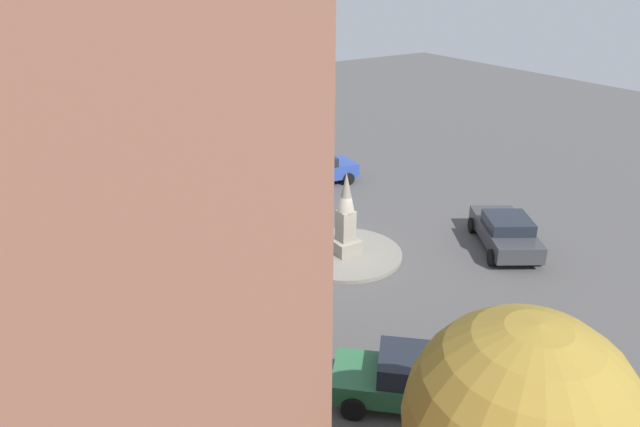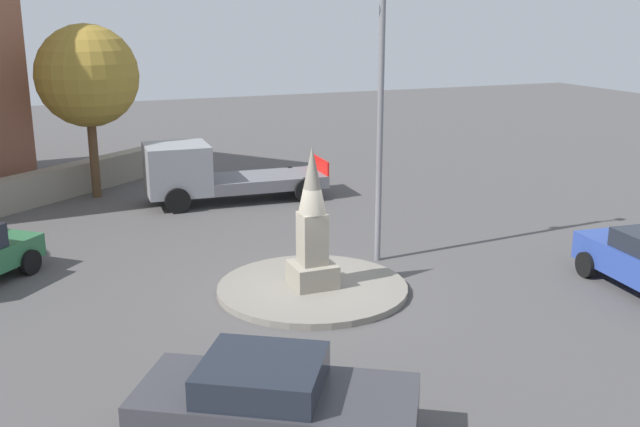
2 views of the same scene
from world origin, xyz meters
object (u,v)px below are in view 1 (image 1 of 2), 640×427
at_px(monument, 346,219).
at_px(car_blue_passing, 315,170).
at_px(streetlamp, 279,128).
at_px(tree_near_wall, 521,426).
at_px(car_green_waiting, 415,379).
at_px(truck_grey_parked_right, 106,304).
at_px(tree_mid_cluster, 14,283).
at_px(car_dark_grey_approaching, 505,231).

relative_size(monument, car_blue_passing, 0.74).
height_order(streetlamp, tree_near_wall, streetlamp).
distance_m(monument, car_blue_passing, 8.15).
xyz_separation_m(car_green_waiting, truck_grey_parked_right, (-7.57, -5.92, 0.24)).
height_order(streetlamp, tree_mid_cluster, streetlamp).
bearing_deg(car_dark_grey_approaching, truck_grey_parked_right, -100.27).
xyz_separation_m(car_dark_grey_approaching, tree_near_wall, (9.14, -10.62, 2.77)).
bearing_deg(car_blue_passing, streetlamp, -43.28).
height_order(monument, tree_near_wall, tree_near_wall).
relative_size(monument, tree_mid_cluster, 0.55).
bearing_deg(car_blue_passing, car_green_waiting, -22.95).
distance_m(car_dark_grey_approaching, truck_grey_parked_right, 15.17).
bearing_deg(tree_mid_cluster, car_blue_passing, 127.30).
xyz_separation_m(streetlamp, car_green_waiting, (10.21, -1.73, -4.07)).
height_order(car_green_waiting, car_dark_grey_approaching, car_green_waiting).
bearing_deg(tree_mid_cluster, tree_near_wall, 38.66).
relative_size(car_dark_grey_approaching, tree_near_wall, 0.82).
xyz_separation_m(car_green_waiting, tree_mid_cluster, (-4.02, -8.25, 3.48)).
distance_m(car_dark_grey_approaching, tree_mid_cluster, 17.62).
bearing_deg(car_blue_passing, tree_near_wall, -22.45).
bearing_deg(monument, truck_grey_parked_right, -88.76).
xyz_separation_m(tree_near_wall, tree_mid_cluster, (-8.29, -6.63, 0.73)).
xyz_separation_m(streetlamp, truck_grey_parked_right, (2.63, -7.65, -3.83)).
bearing_deg(truck_grey_parked_right, streetlamp, 109.01).
xyz_separation_m(monument, car_blue_passing, (-7.44, 3.23, -0.82)).
distance_m(monument, truck_grey_parked_right, 9.15).
bearing_deg(car_blue_passing, monument, -23.47).
relative_size(monument, streetlamp, 0.41).
xyz_separation_m(car_dark_grey_approaching, tree_mid_cluster, (0.85, -17.25, 3.50)).
xyz_separation_m(car_blue_passing, tree_near_wall, (19.48, -8.05, 2.75)).
distance_m(monument, tree_near_wall, 13.12).
bearing_deg(streetlamp, tree_mid_cluster, -58.19).
relative_size(monument, car_dark_grey_approaching, 0.74).
height_order(monument, streetlamp, streetlamp).
xyz_separation_m(truck_grey_parked_right, tree_mid_cluster, (3.55, -2.33, 3.24)).
distance_m(monument, streetlamp, 4.33).
distance_m(tree_near_wall, tree_mid_cluster, 10.65).
distance_m(streetlamp, tree_near_wall, 14.92).
relative_size(tree_near_wall, tree_mid_cluster, 0.92).
height_order(monument, car_green_waiting, monument).
xyz_separation_m(car_blue_passing, car_green_waiting, (15.21, -6.44, 0.00)).
bearing_deg(car_green_waiting, truck_grey_parked_right, -142.00).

